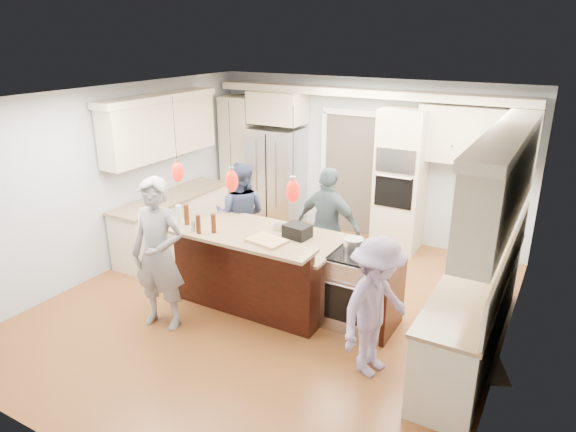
% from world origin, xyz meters
% --- Properties ---
extents(ground_plane, '(6.00, 6.00, 0.00)m').
position_xyz_m(ground_plane, '(0.00, 0.00, 0.00)').
color(ground_plane, '#955A28').
rests_on(ground_plane, ground).
extents(room_shell, '(5.54, 6.04, 2.72)m').
position_xyz_m(room_shell, '(0.00, 0.00, 1.82)').
color(room_shell, '#B2BCC6').
rests_on(room_shell, ground).
extents(refrigerator, '(0.90, 0.70, 1.80)m').
position_xyz_m(refrigerator, '(-1.55, 2.64, 0.90)').
color(refrigerator, '#B7B7BC').
rests_on(refrigerator, ground).
extents(oven_column, '(0.72, 0.69, 2.30)m').
position_xyz_m(oven_column, '(0.75, 2.67, 1.15)').
color(oven_column, beige).
rests_on(oven_column, ground).
extents(back_upper_cabinets, '(5.30, 0.61, 2.54)m').
position_xyz_m(back_upper_cabinets, '(-0.75, 2.76, 1.67)').
color(back_upper_cabinets, beige).
rests_on(back_upper_cabinets, ground).
extents(right_counter_run, '(0.64, 3.10, 2.51)m').
position_xyz_m(right_counter_run, '(2.44, 0.30, 1.06)').
color(right_counter_run, beige).
rests_on(right_counter_run, ground).
extents(left_cabinets, '(0.64, 2.30, 2.51)m').
position_xyz_m(left_cabinets, '(-2.44, 0.80, 1.06)').
color(left_cabinets, beige).
rests_on(left_cabinets, ground).
extents(kitchen_island, '(2.10, 1.46, 1.12)m').
position_xyz_m(kitchen_island, '(-0.25, 0.07, 0.49)').
color(kitchen_island, black).
rests_on(kitchen_island, ground).
extents(island_range, '(0.82, 0.71, 0.92)m').
position_xyz_m(island_range, '(1.16, 0.15, 0.46)').
color(island_range, '#B7B7BC').
rests_on(island_range, ground).
extents(pendant_lights, '(1.75, 0.15, 1.03)m').
position_xyz_m(pendant_lights, '(-0.25, -0.51, 1.80)').
color(pendant_lights, black).
rests_on(pendant_lights, ground).
extents(person_bar_end, '(0.75, 0.57, 1.86)m').
position_xyz_m(person_bar_end, '(-0.97, -1.04, 0.93)').
color(person_bar_end, gray).
rests_on(person_bar_end, ground).
extents(person_far_left, '(0.95, 0.84, 1.62)m').
position_xyz_m(person_far_left, '(-1.10, 0.85, 0.81)').
color(person_far_left, navy).
rests_on(person_far_left, ground).
extents(person_far_right, '(1.02, 0.51, 1.68)m').
position_xyz_m(person_far_right, '(0.28, 1.00, 0.84)').
color(person_far_right, '#455A61').
rests_on(person_far_right, ground).
extents(person_range_side, '(0.80, 1.10, 1.52)m').
position_xyz_m(person_range_side, '(1.60, -0.65, 0.76)').
color(person_range_side, '#937FAB').
rests_on(person_range_side, ground).
extents(floor_rug, '(1.09, 1.28, 0.01)m').
position_xyz_m(floor_rug, '(2.40, 0.14, 0.01)').
color(floor_rug, '#9A8054').
rests_on(floor_rug, ground).
extents(water_bottle, '(0.09, 0.09, 0.28)m').
position_xyz_m(water_bottle, '(-1.01, -0.60, 1.26)').
color(water_bottle, silver).
rests_on(water_bottle, kitchen_island).
extents(beer_bottle_a, '(0.09, 0.09, 0.26)m').
position_xyz_m(beer_bottle_a, '(-0.99, -0.48, 1.25)').
color(beer_bottle_a, '#421F0B').
rests_on(beer_bottle_a, kitchen_island).
extents(beer_bottle_b, '(0.06, 0.06, 0.23)m').
position_xyz_m(beer_bottle_b, '(-0.67, -0.64, 1.24)').
color(beer_bottle_b, '#421F0B').
rests_on(beer_bottle_b, kitchen_island).
extents(beer_bottle_c, '(0.06, 0.06, 0.24)m').
position_xyz_m(beer_bottle_c, '(-0.53, -0.53, 1.24)').
color(beer_bottle_c, '#421F0B').
rests_on(beer_bottle_c, kitchen_island).
extents(drink_can, '(0.08, 0.08, 0.13)m').
position_xyz_m(drink_can, '(-0.77, -0.62, 1.18)').
color(drink_can, '#B7B7BC').
rests_on(drink_can, kitchen_island).
extents(cutting_board, '(0.48, 0.38, 0.03)m').
position_xyz_m(cutting_board, '(0.18, -0.47, 1.14)').
color(cutting_board, tan).
rests_on(cutting_board, kitchen_island).
extents(pot_large, '(0.24, 0.24, 0.14)m').
position_xyz_m(pot_large, '(0.96, 0.26, 0.99)').
color(pot_large, '#B7B7BC').
rests_on(pot_large, island_range).
extents(pot_small, '(0.20, 0.20, 0.10)m').
position_xyz_m(pot_small, '(1.23, 0.00, 0.97)').
color(pot_small, '#B7B7BC').
rests_on(pot_small, island_range).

